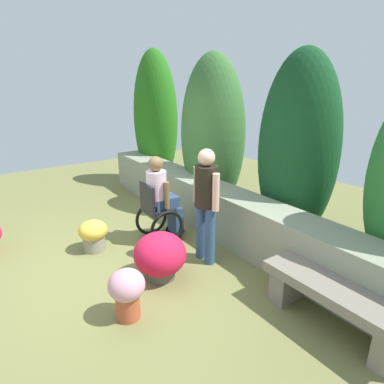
{
  "coord_description": "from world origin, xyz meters",
  "views": [
    {
      "loc": [
        3.76,
        -1.36,
        2.37
      ],
      "look_at": [
        0.1,
        1.2,
        0.85
      ],
      "focal_mm": 30.9,
      "sensor_mm": 36.0,
      "label": 1
    }
  ],
  "objects_px": {
    "stone_bench": "(335,300)",
    "flower_pot_small_foreground": "(93,234)",
    "person_in_wheelchair": "(160,202)",
    "flower_pot_terracotta_by_wall": "(160,256)",
    "person_standing_companion": "(206,199)",
    "flower_pot_red_accent": "(127,291)"
  },
  "relations": [
    {
      "from": "person_standing_companion",
      "to": "flower_pot_red_accent",
      "type": "distance_m",
      "value": 1.56
    },
    {
      "from": "person_in_wheelchair",
      "to": "flower_pot_small_foreground",
      "type": "xyz_separation_m",
      "value": [
        -0.26,
        -0.98,
        -0.37
      ]
    },
    {
      "from": "flower_pot_terracotta_by_wall",
      "to": "person_in_wheelchair",
      "type": "bearing_deg",
      "value": 149.56
    },
    {
      "from": "person_in_wheelchair",
      "to": "flower_pot_terracotta_by_wall",
      "type": "height_order",
      "value": "person_in_wheelchair"
    },
    {
      "from": "person_standing_companion",
      "to": "stone_bench",
      "type": "bearing_deg",
      "value": 18.54
    },
    {
      "from": "stone_bench",
      "to": "flower_pot_red_accent",
      "type": "xyz_separation_m",
      "value": [
        -1.31,
        -1.61,
        0.01
      ]
    },
    {
      "from": "flower_pot_terracotta_by_wall",
      "to": "flower_pot_small_foreground",
      "type": "height_order",
      "value": "flower_pot_terracotta_by_wall"
    },
    {
      "from": "flower_pot_small_foreground",
      "to": "person_standing_companion",
      "type": "bearing_deg",
      "value": 45.07
    },
    {
      "from": "stone_bench",
      "to": "person_in_wheelchair",
      "type": "distance_m",
      "value": 2.73
    },
    {
      "from": "person_in_wheelchair",
      "to": "flower_pot_terracotta_by_wall",
      "type": "bearing_deg",
      "value": -25.19
    },
    {
      "from": "flower_pot_red_accent",
      "to": "person_in_wheelchair",
      "type": "bearing_deg",
      "value": 139.09
    },
    {
      "from": "stone_bench",
      "to": "flower_pot_red_accent",
      "type": "relative_size",
      "value": 2.67
    },
    {
      "from": "stone_bench",
      "to": "flower_pot_small_foreground",
      "type": "relative_size",
      "value": 3.26
    },
    {
      "from": "person_in_wheelchair",
      "to": "flower_pot_red_accent",
      "type": "height_order",
      "value": "person_in_wheelchair"
    },
    {
      "from": "person_in_wheelchair",
      "to": "flower_pot_terracotta_by_wall",
      "type": "relative_size",
      "value": 2.03
    },
    {
      "from": "stone_bench",
      "to": "person_standing_companion",
      "type": "height_order",
      "value": "person_standing_companion"
    },
    {
      "from": "stone_bench",
      "to": "flower_pot_small_foreground",
      "type": "xyz_separation_m",
      "value": [
        -2.94,
        -1.4,
        -0.07
      ]
    },
    {
      "from": "person_in_wheelchair",
      "to": "person_standing_companion",
      "type": "relative_size",
      "value": 0.85
    },
    {
      "from": "stone_bench",
      "to": "person_in_wheelchair",
      "type": "relative_size",
      "value": 1.13
    },
    {
      "from": "flower_pot_small_foreground",
      "to": "flower_pot_terracotta_by_wall",
      "type": "bearing_deg",
      "value": 20.47
    },
    {
      "from": "person_in_wheelchair",
      "to": "flower_pot_small_foreground",
      "type": "bearing_deg",
      "value": -99.5
    },
    {
      "from": "flower_pot_terracotta_by_wall",
      "to": "person_standing_companion",
      "type": "bearing_deg",
      "value": 91.65
    }
  ]
}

